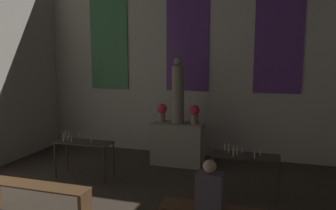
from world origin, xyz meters
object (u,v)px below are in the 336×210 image
at_px(altar, 178,144).
at_px(flower_vase_right, 194,113).
at_px(statue, 178,93).
at_px(person_seated, 209,187).
at_px(pew_back_left, 36,192).
at_px(flower_vase_left, 162,111).
at_px(candle_rack_right, 245,161).
at_px(candle_rack_left, 84,146).

distance_m(altar, flower_vase_right, 0.86).
bearing_deg(statue, altar, 0.00).
relative_size(flower_vase_right, person_seated, 0.65).
bearing_deg(pew_back_left, person_seated, 0.00).
height_order(flower_vase_left, candle_rack_right, flower_vase_left).
distance_m(flower_vase_right, pew_back_left, 3.77).
distance_m(statue, flower_vase_left, 0.61).
relative_size(altar, flower_vase_right, 2.72).
bearing_deg(pew_back_left, altar, 63.49).
bearing_deg(person_seated, altar, 112.66).
bearing_deg(person_seated, pew_back_left, 180.00).
bearing_deg(flower_vase_left, pew_back_left, -110.38).
distance_m(altar, person_seated, 3.37).
relative_size(altar, statue, 0.78).
distance_m(flower_vase_right, candle_rack_left, 2.58).
height_order(altar, flower_vase_right, flower_vase_right).
xyz_separation_m(flower_vase_right, candle_rack_left, (-2.07, -1.43, -0.59)).
xyz_separation_m(altar, pew_back_left, (-1.55, -3.10, -0.16)).
distance_m(altar, flower_vase_left, 0.86).
height_order(flower_vase_right, pew_back_left, flower_vase_right).
bearing_deg(pew_back_left, statue, 63.49).
relative_size(candle_rack_left, candle_rack_right, 1.00).
distance_m(altar, candle_rack_right, 2.20).
bearing_deg(candle_rack_right, candle_rack_left, 179.98).
relative_size(flower_vase_right, candle_rack_right, 0.37).
bearing_deg(person_seated, candle_rack_right, 77.71).
relative_size(flower_vase_left, flower_vase_right, 1.00).
bearing_deg(flower_vase_right, candle_rack_right, -48.49).
bearing_deg(candle_rack_left, flower_vase_right, 34.62).
xyz_separation_m(statue, flower_vase_right, (0.39, 0.00, -0.46)).
bearing_deg(statue, pew_back_left, -116.51).
distance_m(altar, statue, 1.22).
xyz_separation_m(altar, candle_rack_left, (-1.67, -1.43, 0.17)).
bearing_deg(flower_vase_left, altar, 0.00).
distance_m(statue, candle_rack_left, 2.44).
relative_size(candle_rack_left, person_seated, 1.78).
distance_m(statue, flower_vase_right, 0.61).
height_order(altar, candle_rack_left, altar).
bearing_deg(candle_rack_right, statue, 139.26).
bearing_deg(altar, person_seated, -67.34).
distance_m(pew_back_left, person_seated, 2.87).
bearing_deg(candle_rack_left, statue, 40.47).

